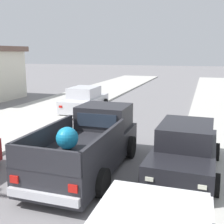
# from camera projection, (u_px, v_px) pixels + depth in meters

# --- Properties ---
(sidewalk_left) EXTENTS (5.17, 60.00, 0.12)m
(sidewalk_left) POSITION_uv_depth(u_px,v_px,m) (22.00, 119.00, 15.51)
(sidewalk_left) COLOR beige
(sidewalk_left) RESTS_ON ground
(curb_left) EXTENTS (0.16, 60.00, 0.10)m
(curb_left) POSITION_uv_depth(u_px,v_px,m) (41.00, 121.00, 15.15)
(curb_left) COLOR silver
(curb_left) RESTS_ON ground
(curb_right) EXTENTS (0.16, 60.00, 0.10)m
(curb_right) POSITION_uv_depth(u_px,v_px,m) (216.00, 136.00, 12.48)
(curb_right) COLOR silver
(curb_right) RESTS_ON ground
(pickup_truck) EXTENTS (2.23, 5.21, 1.80)m
(pickup_truck) POSITION_uv_depth(u_px,v_px,m) (90.00, 144.00, 8.97)
(pickup_truck) COLOR #28282D
(pickup_truck) RESTS_ON ground
(car_left_near) EXTENTS (2.14, 4.31, 1.54)m
(car_left_near) POSITION_uv_depth(u_px,v_px,m) (185.00, 150.00, 8.65)
(car_left_near) COLOR black
(car_left_near) RESTS_ON ground
(car_right_mid) EXTENTS (2.12, 4.30, 1.54)m
(car_right_mid) POSITION_uv_depth(u_px,v_px,m) (85.00, 100.00, 17.72)
(car_right_mid) COLOR silver
(car_right_mid) RESTS_ON ground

